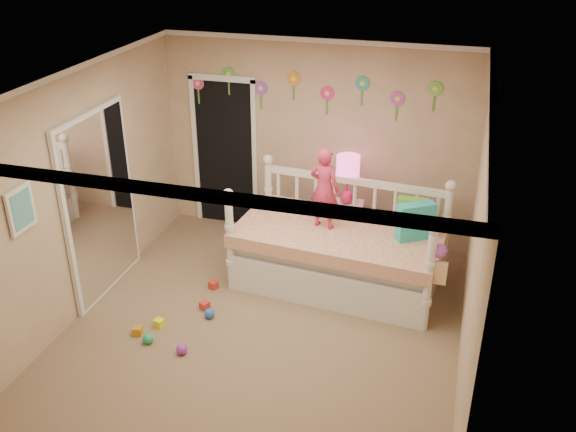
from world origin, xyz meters
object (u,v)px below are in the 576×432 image
(child, at_px, (324,188))
(nightstand, at_px, (345,228))
(table_lamp, at_px, (348,172))
(daybed, at_px, (339,234))

(child, distance_m, nightstand, 1.11)
(nightstand, distance_m, table_lamp, 0.76)
(daybed, bearing_deg, table_lamp, 100.37)
(table_lamp, bearing_deg, nightstand, 0.00)
(nightstand, bearing_deg, daybed, -88.91)
(nightstand, relative_size, table_lamp, 1.11)
(daybed, xyz_separation_m, table_lamp, (-0.07, 0.72, 0.47))
(table_lamp, bearing_deg, child, -99.84)
(daybed, height_order, table_lamp, table_lamp)
(nightstand, bearing_deg, table_lamp, 0.00)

